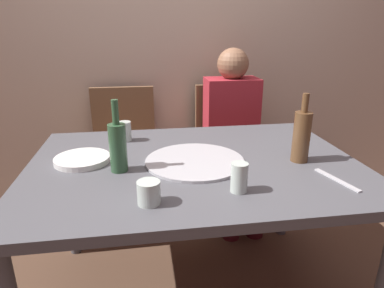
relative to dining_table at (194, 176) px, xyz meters
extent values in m
cube|color=#BCA893|center=(0.00, 1.18, 0.63)|extent=(6.00, 0.10, 2.60)
cube|color=#4C4C51|center=(0.00, 0.00, 0.05)|extent=(1.44, 1.03, 0.04)
cylinder|color=#4C4C51|center=(-0.66, 0.46, -0.32)|extent=(0.06, 0.06, 0.70)
cylinder|color=#4C4C51|center=(0.66, 0.46, -0.32)|extent=(0.06, 0.06, 0.70)
cylinder|color=#ADADB2|center=(0.00, -0.01, 0.08)|extent=(0.43, 0.43, 0.01)
cylinder|color=#2D5133|center=(-0.32, -0.05, 0.17)|extent=(0.07, 0.07, 0.20)
cylinder|color=#2D5133|center=(-0.32, -0.05, 0.32)|extent=(0.03, 0.03, 0.10)
cylinder|color=brown|center=(0.46, -0.06, 0.18)|extent=(0.07, 0.07, 0.22)
cylinder|color=brown|center=(0.46, -0.06, 0.33)|extent=(0.03, 0.03, 0.08)
cylinder|color=#B7C6BC|center=(0.11, -0.31, 0.13)|extent=(0.06, 0.06, 0.11)
cylinder|color=#B7C6BC|center=(-0.31, 0.33, 0.12)|extent=(0.07, 0.07, 0.10)
cylinder|color=#B7C6BC|center=(-0.21, -0.35, 0.11)|extent=(0.08, 0.08, 0.08)
cylinder|color=white|center=(-0.49, 0.07, 0.09)|extent=(0.24, 0.24, 0.02)
cube|color=#B7B7BC|center=(0.51, -0.28, 0.08)|extent=(0.07, 0.22, 0.01)
cube|color=brown|center=(-0.35, 0.84, -0.22)|extent=(0.44, 0.44, 0.05)
cube|color=brown|center=(-0.35, 1.04, 0.01)|extent=(0.44, 0.04, 0.45)
cylinder|color=brown|center=(-0.16, 0.65, -0.45)|extent=(0.04, 0.04, 0.42)
cylinder|color=brown|center=(-0.54, 0.65, -0.45)|extent=(0.04, 0.04, 0.42)
cylinder|color=brown|center=(-0.16, 1.03, -0.45)|extent=(0.04, 0.04, 0.42)
cylinder|color=brown|center=(-0.54, 1.03, -0.45)|extent=(0.04, 0.04, 0.42)
cube|color=brown|center=(0.40, 0.84, -0.22)|extent=(0.44, 0.44, 0.05)
cube|color=brown|center=(0.40, 1.04, 0.01)|extent=(0.44, 0.04, 0.45)
cylinder|color=brown|center=(0.59, 0.65, -0.45)|extent=(0.04, 0.04, 0.42)
cylinder|color=brown|center=(0.21, 0.65, -0.45)|extent=(0.04, 0.04, 0.42)
cylinder|color=brown|center=(0.59, 1.03, -0.45)|extent=(0.04, 0.04, 0.42)
cylinder|color=brown|center=(0.21, 1.03, -0.45)|extent=(0.04, 0.04, 0.42)
cube|color=maroon|center=(0.40, 0.86, 0.04)|extent=(0.36, 0.22, 0.52)
sphere|color=brown|center=(0.40, 0.86, 0.40)|extent=(0.21, 0.21, 0.21)
cylinder|color=#3F0E12|center=(0.48, 0.66, -0.22)|extent=(0.12, 0.40, 0.12)
cylinder|color=#3F0E12|center=(0.32, 0.66, -0.22)|extent=(0.12, 0.40, 0.12)
cylinder|color=#3F0E12|center=(0.48, 0.46, -0.44)|extent=(0.11, 0.11, 0.45)
cylinder|color=#3F0E12|center=(0.32, 0.46, -0.44)|extent=(0.11, 0.11, 0.45)
camera|label=1|loc=(-0.22, -1.36, 0.64)|focal=31.60mm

